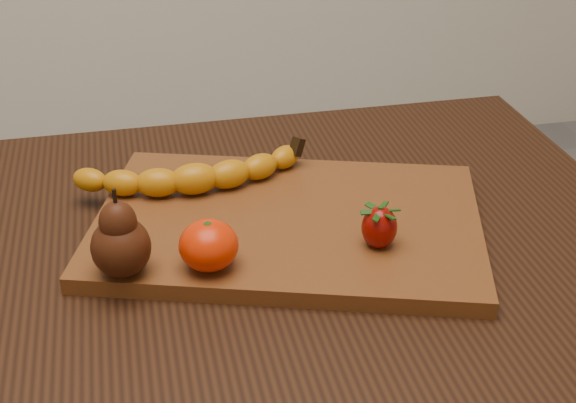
{
  "coord_description": "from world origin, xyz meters",
  "views": [
    {
      "loc": [
        -0.11,
        -0.78,
        1.26
      ],
      "look_at": [
        0.07,
        0.01,
        0.8
      ],
      "focal_mm": 50.0,
      "sensor_mm": 36.0,
      "label": 1
    }
  ],
  "objects": [
    {
      "name": "banana",
      "position": [
        -0.03,
        0.09,
        0.8
      ],
      "size": [
        0.25,
        0.07,
        0.04
      ],
      "primitive_type": null,
      "rotation": [
        0.0,
        0.0,
        0.04
      ],
      "color": "orange",
      "rests_on": "cutting_board"
    },
    {
      "name": "strawberry",
      "position": [
        0.15,
        -0.07,
        0.8
      ],
      "size": [
        0.04,
        0.04,
        0.05
      ],
      "primitive_type": null,
      "rotation": [
        0.0,
        0.0,
        -0.08
      ],
      "color": "#800803",
      "rests_on": "cutting_board"
    },
    {
      "name": "cutting_board",
      "position": [
        0.07,
        0.01,
        0.77
      ],
      "size": [
        0.52,
        0.42,
        0.02
      ],
      "primitive_type": "cube",
      "rotation": [
        0.0,
        0.0,
        -0.31
      ],
      "color": "brown",
      "rests_on": "table"
    },
    {
      "name": "mandarin",
      "position": [
        -0.03,
        -0.07,
        0.81
      ],
      "size": [
        0.08,
        0.08,
        0.05
      ],
      "primitive_type": "ellipsoid",
      "rotation": [
        0.0,
        0.0,
        -0.26
      ],
      "color": "red",
      "rests_on": "cutting_board"
    },
    {
      "name": "pear",
      "position": [
        -0.12,
        -0.06,
        0.83
      ],
      "size": [
        0.08,
        0.08,
        0.1
      ],
      "primitive_type": null,
      "rotation": [
        0.0,
        0.0,
        0.37
      ],
      "color": "#3F1A0A",
      "rests_on": "cutting_board"
    },
    {
      "name": "table",
      "position": [
        0.0,
        0.0,
        0.66
      ],
      "size": [
        1.0,
        0.7,
        0.76
      ],
      "color": "black",
      "rests_on": "ground"
    }
  ]
}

